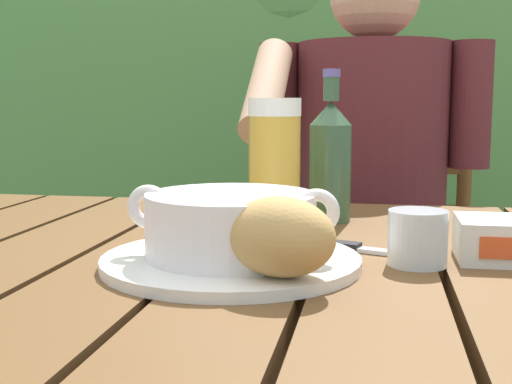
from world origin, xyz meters
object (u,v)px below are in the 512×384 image
(water_glass_small, at_px, (418,238))
(serving_plate, at_px, (231,261))
(beer_bottle, at_px, (330,159))
(chair_near_diner, at_px, (369,281))
(table_knife, at_px, (357,248))
(beer_glass, at_px, (274,164))
(soup_bowl, at_px, (231,223))
(person_eating, at_px, (369,191))
(bread_roll, at_px, (280,237))

(water_glass_small, bearing_deg, serving_plate, -168.34)
(serving_plate, xyz_separation_m, beer_bottle, (0.09, 0.30, 0.09))
(beer_bottle, bearing_deg, chair_near_diner, 84.71)
(beer_bottle, height_order, table_knife, beer_bottle)
(beer_glass, bearing_deg, chair_near_diner, 79.26)
(soup_bowl, xyz_separation_m, water_glass_small, (0.20, 0.04, -0.02))
(person_eating, bearing_deg, water_glass_small, -84.89)
(beer_glass, relative_size, beer_bottle, 0.81)
(water_glass_small, bearing_deg, chair_near_diner, 93.81)
(chair_near_diner, bearing_deg, soup_bowl, -98.96)
(serving_plate, distance_m, table_knife, 0.17)
(serving_plate, bearing_deg, water_glass_small, 11.66)
(person_eating, height_order, beer_glass, person_eating)
(serving_plate, bearing_deg, bread_roll, -49.40)
(beer_bottle, bearing_deg, person_eating, 82.70)
(beer_glass, distance_m, water_glass_small, 0.27)
(person_eating, xyz_separation_m, bread_roll, (-0.08, -0.80, 0.06))
(bread_roll, relative_size, table_knife, 0.90)
(soup_bowl, relative_size, table_knife, 1.60)
(bread_roll, xyz_separation_m, beer_glass, (-0.05, 0.30, 0.04))
(beer_glass, bearing_deg, person_eating, 75.56)
(chair_near_diner, height_order, person_eating, person_eating)
(person_eating, relative_size, serving_plate, 4.37)
(serving_plate, height_order, beer_bottle, beer_bottle)
(soup_bowl, bearing_deg, bread_roll, -49.40)
(beer_glass, relative_size, table_knife, 1.24)
(bread_roll, xyz_separation_m, beer_bottle, (0.02, 0.38, 0.04))
(beer_glass, bearing_deg, serving_plate, -93.50)
(chair_near_diner, bearing_deg, water_glass_small, -86.19)
(beer_glass, xyz_separation_m, water_glass_small, (0.19, -0.19, -0.06))
(bread_roll, xyz_separation_m, table_knife, (0.07, 0.18, -0.05))
(chair_near_diner, relative_size, beer_bottle, 4.18)
(soup_bowl, bearing_deg, serving_plate, 0.00)
(chair_near_diner, xyz_separation_m, person_eating, (-0.00, -0.19, 0.25))
(serving_plate, xyz_separation_m, soup_bowl, (-0.00, 0.00, 0.04))
(person_eating, height_order, beer_bottle, person_eating)
(person_eating, height_order, serving_plate, person_eating)
(bread_roll, bearing_deg, chair_near_diner, 85.47)
(chair_near_diner, xyz_separation_m, beer_glass, (-0.13, -0.69, 0.35))
(person_eating, bearing_deg, serving_plate, -101.08)
(chair_near_diner, xyz_separation_m, serving_plate, (-0.14, -0.92, 0.26))
(person_eating, height_order, soup_bowl, person_eating)
(person_eating, relative_size, soup_bowl, 5.27)
(person_eating, distance_m, beer_glass, 0.52)
(person_eating, distance_m, bread_roll, 0.81)
(beer_bottle, xyz_separation_m, water_glass_small, (0.12, -0.26, -0.06))
(person_eating, bearing_deg, chair_near_diner, 89.17)
(person_eating, bearing_deg, beer_bottle, -97.30)
(chair_near_diner, height_order, soup_bowl, chair_near_diner)
(chair_near_diner, relative_size, soup_bowl, 4.00)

